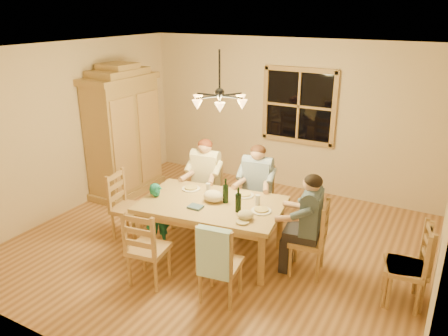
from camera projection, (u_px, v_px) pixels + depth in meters
The scene contains 31 objects.
floor at pixel (220, 244), 6.24m from camera, with size 5.50×5.50×0.00m, color brown.
ceiling at pixel (219, 49), 5.30m from camera, with size 5.50×5.00×0.02m, color white.
wall_back at pixel (288, 116), 7.82m from camera, with size 5.50×0.02×2.70m, color beige.
wall_left at pixel (71, 128), 7.02m from camera, with size 0.02×5.00×2.70m, color beige.
window at pixel (299, 106), 7.63m from camera, with size 1.30×0.06×1.30m.
chandelier at pixel (220, 100), 5.52m from camera, with size 0.77×0.68×0.71m.
armoire at pixel (124, 135), 7.67m from camera, with size 0.66×1.40×2.30m.
dining_table at pixel (212, 209), 5.79m from camera, with size 2.00×1.39×0.76m.
chair_far_left at pixel (206, 203), 6.83m from camera, with size 0.50×0.48×0.99m.
chair_far_right at pixel (256, 211), 6.56m from camera, with size 0.50×0.48×0.99m.
chair_near_left at pixel (149, 260), 5.30m from camera, with size 0.50×0.48×0.99m.
chair_near_right at pixel (220, 275), 4.99m from camera, with size 0.50×0.48×0.99m.
chair_end_left at pixel (130, 218), 6.34m from camera, with size 0.48×0.50×0.99m.
chair_end_right at pixel (307, 251), 5.48m from camera, with size 0.48×0.50×0.99m.
adult_woman at pixel (205, 170), 6.65m from camera, with size 0.44×0.47×0.87m.
adult_plaid_man at pixel (257, 178), 6.37m from camera, with size 0.44×0.47×0.87m.
adult_slate_man at pixel (310, 212), 5.30m from camera, with size 0.47×0.44×0.87m.
towel at pixel (214, 253), 4.68m from camera, with size 0.38×0.10×0.58m, color #AFDEED.
wine_bottle_a at pixel (226, 191), 5.71m from camera, with size 0.08×0.08×0.33m, color black.
wine_bottle_b at pixel (238, 200), 5.44m from camera, with size 0.08×0.08×0.33m, color black.
plate_woman at pixel (191, 189), 6.16m from camera, with size 0.26×0.26×0.02m, color white.
plate_plaid at pixel (244, 195), 5.95m from camera, with size 0.26×0.26×0.02m, color white.
plate_slate at pixel (261, 211), 5.49m from camera, with size 0.26×0.26×0.02m, color white.
wine_glass_a at pixel (208, 188), 6.03m from camera, with size 0.06×0.06×0.14m, color silver.
wine_glass_b at pixel (258, 200), 5.66m from camera, with size 0.06×0.06×0.14m, color silver.
cap at pixel (245, 215), 5.29m from camera, with size 0.20×0.20×0.11m, color tan.
napkin at pixel (195, 207), 5.59m from camera, with size 0.18×0.14×0.03m, color #476383.
cloth_bundle at pixel (213, 196), 5.76m from camera, with size 0.28×0.22×0.15m, color beige.
child at pixel (158, 216), 6.03m from camera, with size 0.34×0.22×0.94m, color #1B7D72.
chair_spare_front at pixel (404, 278), 4.93m from camera, with size 0.53×0.54×0.99m.
chair_spare_back at pixel (403, 279), 4.91m from camera, with size 0.44×0.46×0.99m.
Camera 1 is at (2.69, -4.76, 3.19)m, focal length 35.00 mm.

